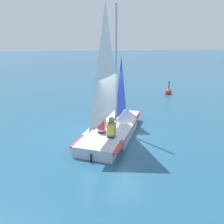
% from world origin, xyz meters
% --- Properties ---
extents(ground_plane, '(260.00, 260.00, 0.00)m').
position_xyz_m(ground_plane, '(0.00, 0.00, 0.00)').
color(ground_plane, '#235675').
extents(sailboat_main, '(4.66, 3.60, 5.12)m').
position_xyz_m(sailboat_main, '(-0.06, 0.03, 0.69)').
color(sailboat_main, '#B2BCCC').
rests_on(sailboat_main, ground_plane).
extents(sailor_helm, '(0.42, 0.41, 1.16)m').
position_xyz_m(sailor_helm, '(-0.58, 0.53, 0.63)').
color(sailor_helm, black).
rests_on(sailor_helm, ground_plane).
extents(sailor_crew, '(0.42, 0.41, 1.16)m').
position_xyz_m(sailor_crew, '(-1.10, 0.26, 0.62)').
color(sailor_crew, black).
rests_on(sailor_crew, ground_plane).
extents(buoy_marker, '(0.49, 0.49, 1.05)m').
position_xyz_m(buoy_marker, '(6.73, -5.87, 0.18)').
color(buoy_marker, red).
rests_on(buoy_marker, ground_plane).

